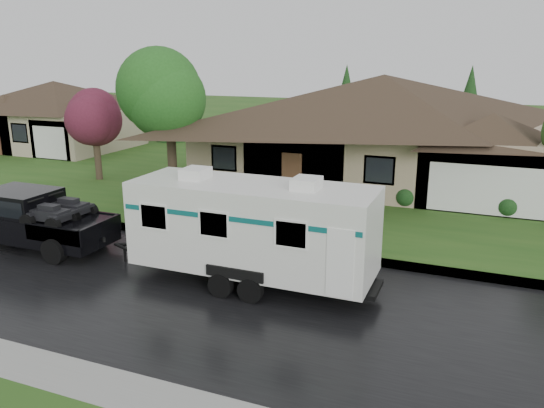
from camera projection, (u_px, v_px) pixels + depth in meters
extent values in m
plane|color=#265019|center=(233.00, 270.00, 17.07)|extent=(140.00, 140.00, 0.00)
cube|color=black|center=(202.00, 295.00, 15.28)|extent=(140.00, 8.00, 0.01)
cube|color=gray|center=(260.00, 246.00, 19.06)|extent=(140.00, 0.50, 0.15)
cube|color=#265019|center=(347.00, 175.00, 30.46)|extent=(140.00, 26.00, 0.15)
cube|color=tan|center=(380.00, 153.00, 28.42)|extent=(18.00, 10.00, 3.00)
pyramid|color=#36261D|center=(385.00, 74.00, 27.32)|extent=(19.44, 10.80, 2.60)
cube|color=tan|center=(487.00, 175.00, 23.84)|extent=(5.76, 4.00, 2.70)
cube|color=tan|center=(58.00, 128.00, 38.86)|extent=(10.00, 8.00, 2.80)
pyramid|color=#36261D|center=(53.00, 81.00, 37.95)|extent=(10.80, 8.64, 2.00)
cube|color=tan|center=(71.00, 136.00, 36.03)|extent=(3.20, 4.00, 2.52)
cylinder|color=#382B1E|center=(172.00, 164.00, 25.50)|extent=(0.44, 0.44, 2.96)
sphere|color=#2C7024|center=(169.00, 96.00, 24.63)|extent=(4.08, 4.08, 4.08)
cylinder|color=#382B1E|center=(98.00, 160.00, 28.80)|extent=(0.36, 0.36, 2.10)
sphere|color=maroon|center=(94.00, 118.00, 28.18)|extent=(2.90, 2.90, 2.90)
sphere|color=#143814|center=(237.00, 179.00, 26.75)|extent=(1.00, 1.00, 1.00)
sphere|color=#143814|center=(316.00, 187.00, 25.24)|extent=(1.00, 1.00, 1.00)
sphere|color=#143814|center=(406.00, 195.00, 23.74)|extent=(1.00, 1.00, 1.00)
sphere|color=#143814|center=(508.00, 204.00, 22.23)|extent=(1.00, 1.00, 1.00)
cube|color=black|center=(31.00, 225.00, 19.01)|extent=(6.19, 2.06, 0.89)
cube|color=black|center=(20.00, 203.00, 18.95)|extent=(2.48, 1.94, 0.93)
cube|color=black|center=(20.00, 201.00, 18.93)|extent=(2.27, 1.98, 0.57)
cube|color=black|center=(74.00, 226.00, 18.25)|extent=(2.27, 1.96, 0.06)
cylinder|color=black|center=(14.00, 221.00, 20.72)|extent=(0.87, 0.33, 0.87)
cylinder|color=black|center=(54.00, 251.00, 17.50)|extent=(0.87, 0.33, 0.87)
cylinder|color=black|center=(95.00, 233.00, 19.31)|extent=(0.87, 0.33, 0.87)
cube|color=silver|center=(253.00, 226.00, 15.61)|extent=(7.22, 2.48, 2.53)
cube|color=black|center=(253.00, 270.00, 15.99)|extent=(7.63, 1.24, 0.14)
cube|color=#0C5657|center=(252.00, 208.00, 15.46)|extent=(7.07, 2.50, 0.14)
cube|color=white|center=(196.00, 173.00, 15.89)|extent=(0.72, 0.83, 0.33)
cube|color=white|center=(307.00, 183.00, 14.63)|extent=(0.72, 0.83, 0.33)
cylinder|color=black|center=(221.00, 285.00, 15.08)|extent=(0.72, 0.25, 0.72)
cylinder|color=black|center=(255.00, 256.00, 17.26)|extent=(0.72, 0.25, 0.72)
cylinder|color=black|center=(251.00, 290.00, 14.75)|extent=(0.72, 0.25, 0.72)
cylinder|color=black|center=(282.00, 260.00, 16.93)|extent=(0.72, 0.25, 0.72)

